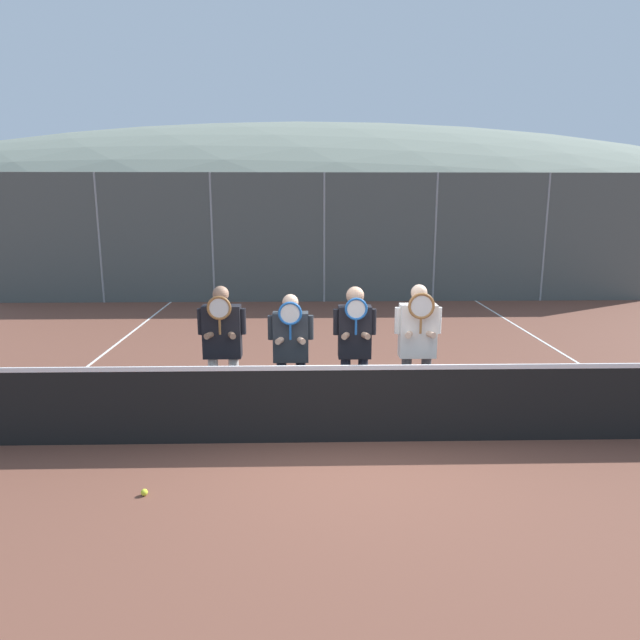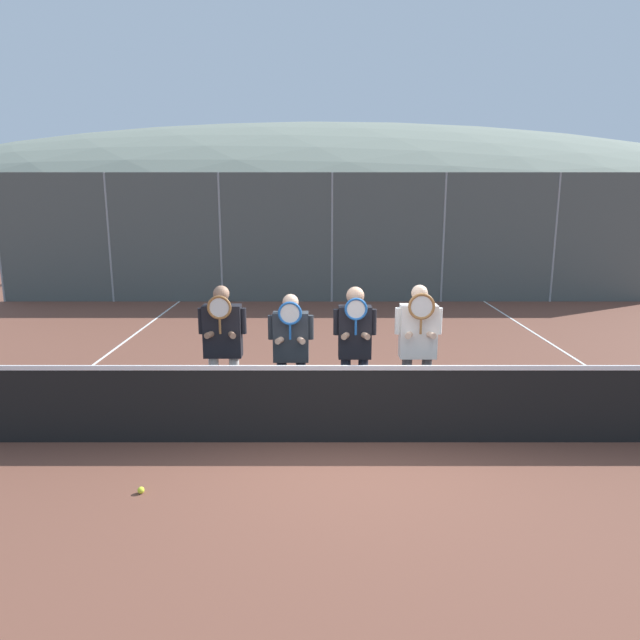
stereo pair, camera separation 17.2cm
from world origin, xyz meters
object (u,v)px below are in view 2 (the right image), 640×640
Objects in this scene: car_right_of_center at (613,257)px; tennis_ball_on_court at (140,490)px; car_center at (472,260)px; car_left_of_center at (328,261)px; player_center_left at (291,347)px; car_far_left at (182,258)px; player_center_right at (354,342)px; player_leftmost at (222,341)px; player_rightmost at (417,342)px.

car_right_of_center is 18.05m from tennis_ball_on_court.
car_center is 15.25m from tennis_ball_on_court.
car_left_of_center is 65.59× the size of tennis_ball_on_court.
car_right_of_center is at bearing 49.48° from player_center_left.
car_right_of_center is (4.74, 0.22, 0.09)m from car_center.
car_left_of_center is 1.01× the size of car_right_of_center.
car_far_left is at bearing 175.95° from car_left_of_center.
car_left_of_center is at bearing 90.80° from player_center_right.
player_leftmost is 1.70m from player_center_right.
car_right_of_center reaches higher than car_left_of_center.
car_left_of_center is 4.76m from car_center.
car_far_left is at bearing -179.61° from car_right_of_center.
player_rightmost reaches higher than car_left_of_center.
player_center_right reaches higher than car_center.
player_leftmost is 0.40× the size of car_right_of_center.
car_far_left is 61.69× the size of tennis_ball_on_court.
car_right_of_center is (10.16, 11.89, -0.05)m from player_center_left.
tennis_ball_on_court is (-0.53, -1.95, -1.03)m from player_leftmost.
tennis_ball_on_court is (-1.41, -1.94, -0.97)m from player_center_left.
player_leftmost is at bearing -132.91° from car_right_of_center.
tennis_ball_on_court is at bearing -139.23° from player_center_right.
player_leftmost reaches higher than player_center_left.
player_center_right is 0.40× the size of car_left_of_center.
player_leftmost is at bearing 178.40° from player_rightmost.
car_left_of_center is at bearing 94.80° from player_rightmost.
car_center is (3.79, 11.73, -0.22)m from player_rightmost.
car_far_left reaches higher than player_leftmost.
player_center_right is at bearing 177.03° from player_rightmost.
player_center_right is (1.70, -0.03, -0.00)m from player_leftmost.
car_far_left is at bearing 116.14° from player_rightmost.
player_rightmost reaches higher than player_center_right.
player_center_right is at bearing -89.20° from car_left_of_center.
player_center_right is at bearing -111.47° from car_center.
player_leftmost is 16.22m from car_right_of_center.
car_center is at bearing -177.36° from car_right_of_center.
player_center_right is at bearing -128.11° from car_right_of_center.
car_right_of_center reaches higher than car_far_left.
player_rightmost is at bearing -63.86° from car_far_left.
player_center_left reaches higher than tennis_ball_on_court.
car_center is (4.60, 11.69, -0.20)m from player_center_right.
player_rightmost is 14.68m from car_right_of_center.
player_center_right is 11.47m from car_left_of_center.
car_left_of_center is at bearing -177.32° from car_center.
player_center_left is 12.52m from car_far_left.
tennis_ball_on_court is (-2.07, -13.39, -0.82)m from car_left_of_center.
player_center_left is 24.78× the size of tennis_ball_on_court.
car_left_of_center is (-0.97, 11.51, -0.22)m from player_rightmost.
car_center is at bearing 61.62° from player_leftmost.
car_center is (5.42, 11.67, -0.14)m from player_center_left.
player_center_right is 0.40× the size of car_right_of_center.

